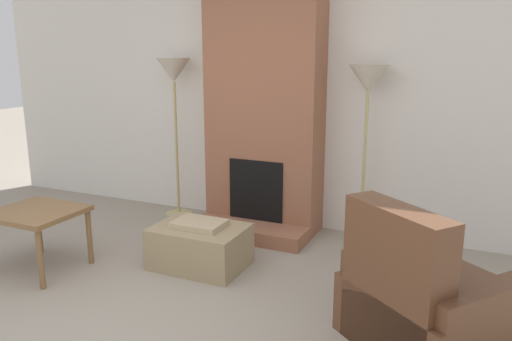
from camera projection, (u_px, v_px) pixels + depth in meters
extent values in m
cube|color=silver|center=(273.00, 98.00, 5.05)|extent=(7.01, 0.06, 2.60)
cube|color=#935B42|center=(264.00, 100.00, 4.84)|extent=(1.13, 0.40, 2.60)
cube|color=#935B42|center=(248.00, 232.00, 4.79)|extent=(1.13, 0.35, 0.14)
cube|color=black|center=(256.00, 191.00, 4.86)|extent=(0.56, 0.02, 0.60)
cube|color=#998460|center=(200.00, 246.00, 4.14)|extent=(0.75, 0.54, 0.35)
cube|color=tan|center=(199.00, 224.00, 4.10)|extent=(0.41, 0.30, 0.05)
cube|color=brown|center=(434.00, 314.00, 3.03)|extent=(1.22, 1.22, 0.39)
cube|color=brown|center=(395.00, 286.00, 2.81)|extent=(0.67, 0.59, 0.92)
cube|color=brown|center=(485.00, 331.00, 2.71)|extent=(0.62, 0.72, 0.53)
cube|color=brown|center=(395.00, 281.00, 3.31)|extent=(0.62, 0.72, 0.53)
cube|color=brown|center=(36.00, 212.00, 4.02)|extent=(0.66, 0.60, 0.04)
cylinder|color=brown|center=(40.00, 260.00, 3.73)|extent=(0.04, 0.04, 0.47)
cylinder|color=brown|center=(39.00, 227.00, 4.42)|extent=(0.04, 0.04, 0.47)
cylinder|color=brown|center=(89.00, 237.00, 4.19)|extent=(0.04, 0.04, 0.47)
cylinder|color=tan|center=(179.00, 214.00, 5.52)|extent=(0.29, 0.29, 0.02)
cylinder|color=tan|center=(177.00, 149.00, 5.35)|extent=(0.03, 0.03, 1.43)
cone|color=beige|center=(174.00, 70.00, 5.16)|extent=(0.35, 0.35, 0.25)
cylinder|color=tan|center=(360.00, 241.00, 4.71)|extent=(0.29, 0.29, 0.02)
cylinder|color=tan|center=(364.00, 169.00, 4.55)|extent=(0.03, 0.03, 1.38)
cone|color=beige|center=(369.00, 79.00, 4.37)|extent=(0.35, 0.35, 0.25)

